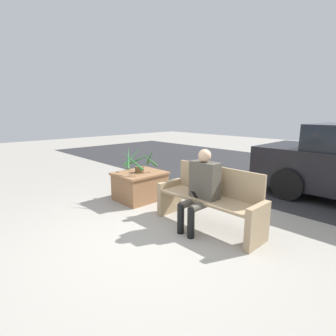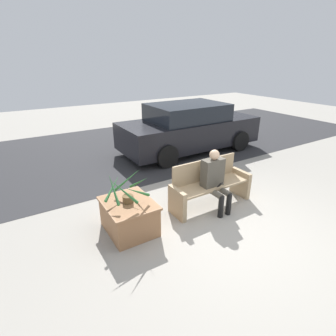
{
  "view_description": "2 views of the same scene",
  "coord_description": "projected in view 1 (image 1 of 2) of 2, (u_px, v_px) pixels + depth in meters",
  "views": [
    {
      "loc": [
        2.56,
        -2.15,
        1.75
      ],
      "look_at": [
        -0.82,
        1.07,
        0.75
      ],
      "focal_mm": 28.0,
      "sensor_mm": 36.0,
      "label": 1
    },
    {
      "loc": [
        -2.98,
        -2.66,
        2.79
      ],
      "look_at": [
        -0.49,
        1.39,
        0.81
      ],
      "focal_mm": 28.0,
      "sensor_mm": 36.0,
      "label": 2
    }
  ],
  "objects": [
    {
      "name": "person_seated",
      "position": [
        201.0,
        186.0,
        3.87
      ],
      "size": [
        0.44,
        0.57,
        1.22
      ],
      "color": "#4C473D",
      "rests_on": "ground_plane"
    },
    {
      "name": "road_surface",
      "position": [
        301.0,
        176.0,
        7.26
      ],
      "size": [
        20.0,
        6.0,
        0.01
      ],
      "primitive_type": "cube",
      "color": "#2D2D30",
      "rests_on": "ground_plane"
    },
    {
      "name": "potted_plant",
      "position": [
        139.0,
        161.0,
        5.23
      ],
      "size": [
        0.73,
        0.74,
        0.54
      ],
      "color": "brown",
      "rests_on": "planter_box"
    },
    {
      "name": "bench",
      "position": [
        210.0,
        199.0,
        4.02
      ],
      "size": [
        1.74,
        0.52,
        0.93
      ],
      "color": "tan",
      "rests_on": "ground_plane"
    },
    {
      "name": "ground_plane",
      "position": [
        153.0,
        241.0,
        3.63
      ],
      "size": [
        30.0,
        30.0,
        0.0
      ],
      "primitive_type": "plane",
      "color": "#9E998E"
    },
    {
      "name": "planter_box",
      "position": [
        140.0,
        185.0,
        5.31
      ],
      "size": [
        0.8,
        0.94,
        0.56
      ],
      "color": "#936642",
      "rests_on": "ground_plane"
    }
  ]
}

